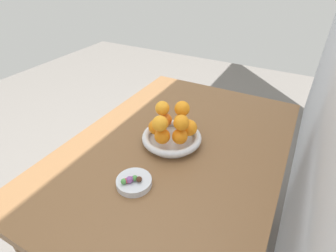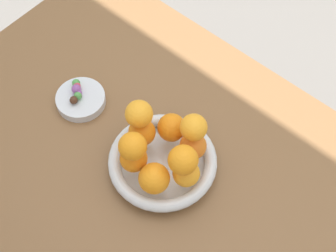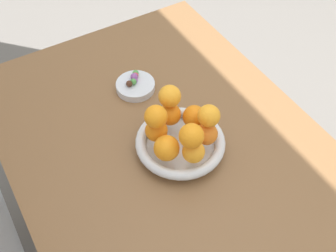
{
  "view_description": "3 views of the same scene",
  "coord_description": "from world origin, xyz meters",
  "px_view_note": "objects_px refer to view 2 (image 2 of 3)",
  "views": [
    {
      "loc": [
        0.71,
        0.34,
        1.34
      ],
      "look_at": [
        0.02,
        -0.03,
        0.83
      ],
      "focal_mm": 28.0,
      "sensor_mm": 36.0,
      "label": 1
    },
    {
      "loc": [
        -0.33,
        0.34,
        1.7
      ],
      "look_at": [
        0.0,
        -0.04,
        0.88
      ],
      "focal_mm": 55.0,
      "sensor_mm": 36.0,
      "label": 2
    },
    {
      "loc": [
        -0.54,
        0.33,
        1.59
      ],
      "look_at": [
        -0.0,
        0.01,
        0.85
      ],
      "focal_mm": 45.0,
      "sensor_mm": 36.0,
      "label": 3
    }
  ],
  "objects_px": {
    "orange_2": "(172,127)",
    "orange_8": "(139,114)",
    "orange_7": "(183,160)",
    "orange_3": "(142,132)",
    "candy_ball_4": "(79,94)",
    "orange_4": "(134,158)",
    "orange_1": "(193,146)",
    "orange_5": "(154,178)",
    "orange_9": "(133,146)",
    "candy_ball_2": "(76,89)",
    "candy_ball_3": "(78,96)",
    "candy_ball_1": "(76,83)",
    "orange_0": "(186,173)",
    "orange_6": "(194,127)",
    "candy_ball_5": "(77,86)",
    "dining_table": "(157,192)",
    "fruit_bowl": "(164,163)",
    "candy_dish": "(81,100)",
    "candy_ball_0": "(74,100)"
  },
  "relations": [
    {
      "from": "orange_2",
      "to": "orange_8",
      "type": "bearing_deg",
      "value": 43.45
    },
    {
      "from": "orange_7",
      "to": "orange_3",
      "type": "bearing_deg",
      "value": -8.06
    },
    {
      "from": "candy_ball_4",
      "to": "orange_4",
      "type": "bearing_deg",
      "value": 166.4
    },
    {
      "from": "orange_1",
      "to": "orange_4",
      "type": "bearing_deg",
      "value": 54.56
    },
    {
      "from": "orange_5",
      "to": "orange_9",
      "type": "distance_m",
      "value": 0.08
    },
    {
      "from": "orange_8",
      "to": "orange_2",
      "type": "bearing_deg",
      "value": -136.55
    },
    {
      "from": "candy_ball_2",
      "to": "candy_ball_3",
      "type": "relative_size",
      "value": 1.19
    },
    {
      "from": "orange_9",
      "to": "candy_ball_1",
      "type": "relative_size",
      "value": 3.0
    },
    {
      "from": "orange_0",
      "to": "orange_7",
      "type": "distance_m",
      "value": 0.06
    },
    {
      "from": "orange_3",
      "to": "orange_4",
      "type": "relative_size",
      "value": 1.01
    },
    {
      "from": "orange_4",
      "to": "orange_6",
      "type": "xyz_separation_m",
      "value": [
        -0.06,
        -0.1,
        0.05
      ]
    },
    {
      "from": "orange_5",
      "to": "candy_ball_5",
      "type": "xyz_separation_m",
      "value": [
        0.3,
        -0.07,
        -0.04
      ]
    },
    {
      "from": "orange_2",
      "to": "candy_ball_3",
      "type": "distance_m",
      "value": 0.23
    },
    {
      "from": "orange_4",
      "to": "orange_6",
      "type": "bearing_deg",
      "value": -121.0
    },
    {
      "from": "orange_6",
      "to": "orange_8",
      "type": "height_order",
      "value": "orange_8"
    },
    {
      "from": "orange_7",
      "to": "orange_9",
      "type": "distance_m",
      "value": 0.1
    },
    {
      "from": "orange_9",
      "to": "candy_ball_2",
      "type": "relative_size",
      "value": 2.59
    },
    {
      "from": "dining_table",
      "to": "fruit_bowl",
      "type": "height_order",
      "value": "fruit_bowl"
    },
    {
      "from": "orange_0",
      "to": "orange_6",
      "type": "relative_size",
      "value": 1.0
    },
    {
      "from": "orange_3",
      "to": "orange_7",
      "type": "xyz_separation_m",
      "value": [
        -0.12,
        0.02,
        0.05
      ]
    },
    {
      "from": "candy_ball_2",
      "to": "orange_0",
      "type": "bearing_deg",
      "value": 177.56
    },
    {
      "from": "orange_3",
      "to": "orange_4",
      "type": "distance_m",
      "value": 0.06
    },
    {
      "from": "orange_0",
      "to": "candy_ball_1",
      "type": "xyz_separation_m",
      "value": [
        0.34,
        -0.03,
        -0.04
      ]
    },
    {
      "from": "orange_2",
      "to": "orange_9",
      "type": "xyz_separation_m",
      "value": [
        0.01,
        0.1,
        0.05
      ]
    },
    {
      "from": "orange_2",
      "to": "orange_5",
      "type": "distance_m",
      "value": 0.12
    },
    {
      "from": "dining_table",
      "to": "orange_7",
      "type": "bearing_deg",
      "value": -169.89
    },
    {
      "from": "orange_9",
      "to": "candy_ball_2",
      "type": "height_order",
      "value": "orange_9"
    },
    {
      "from": "dining_table",
      "to": "orange_6",
      "type": "xyz_separation_m",
      "value": [
        -0.03,
        -0.08,
        0.21
      ]
    },
    {
      "from": "candy_dish",
      "to": "orange_6",
      "type": "relative_size",
      "value": 2.05
    },
    {
      "from": "fruit_bowl",
      "to": "orange_0",
      "type": "height_order",
      "value": "orange_0"
    },
    {
      "from": "orange_6",
      "to": "orange_8",
      "type": "xyz_separation_m",
      "value": [
        0.1,
        0.05,
        0.0
      ]
    },
    {
      "from": "orange_7",
      "to": "candy_ball_3",
      "type": "relative_size",
      "value": 3.21
    },
    {
      "from": "dining_table",
      "to": "fruit_bowl",
      "type": "distance_m",
      "value": 0.11
    },
    {
      "from": "orange_2",
      "to": "orange_6",
      "type": "bearing_deg",
      "value": -176.73
    },
    {
      "from": "fruit_bowl",
      "to": "orange_1",
      "type": "bearing_deg",
      "value": -125.44
    },
    {
      "from": "orange_2",
      "to": "candy_ball_3",
      "type": "bearing_deg",
      "value": 13.78
    },
    {
      "from": "orange_4",
      "to": "candy_ball_1",
      "type": "height_order",
      "value": "orange_4"
    },
    {
      "from": "candy_ball_3",
      "to": "orange_3",
      "type": "bearing_deg",
      "value": -177.56
    },
    {
      "from": "orange_8",
      "to": "candy_ball_2",
      "type": "distance_m",
      "value": 0.21
    },
    {
      "from": "orange_6",
      "to": "candy_ball_2",
      "type": "height_order",
      "value": "orange_6"
    },
    {
      "from": "orange_1",
      "to": "orange_6",
      "type": "xyz_separation_m",
      "value": [
        0.01,
        -0.01,
        0.05
      ]
    },
    {
      "from": "orange_6",
      "to": "candy_ball_0",
      "type": "xyz_separation_m",
      "value": [
        0.28,
        0.07,
        -0.09
      ]
    },
    {
      "from": "orange_0",
      "to": "candy_ball_0",
      "type": "bearing_deg",
      "value": 1.83
    },
    {
      "from": "candy_dish",
      "to": "orange_3",
      "type": "xyz_separation_m",
      "value": [
        -0.19,
        -0.0,
        0.06
      ]
    },
    {
      "from": "candy_ball_0",
      "to": "candy_ball_5",
      "type": "distance_m",
      "value": 0.04
    },
    {
      "from": "orange_6",
      "to": "candy_ball_4",
      "type": "distance_m",
      "value": 0.3
    },
    {
      "from": "orange_7",
      "to": "candy_ball_0",
      "type": "distance_m",
      "value": 0.32
    },
    {
      "from": "candy_ball_0",
      "to": "candy_ball_3",
      "type": "xyz_separation_m",
      "value": [
        0.0,
        -0.01,
        -0.0
      ]
    },
    {
      "from": "orange_4",
      "to": "candy_ball_0",
      "type": "xyz_separation_m",
      "value": [
        0.21,
        -0.03,
        -0.04
      ]
    },
    {
      "from": "fruit_bowl",
      "to": "orange_3",
      "type": "xyz_separation_m",
      "value": [
        0.06,
        -0.01,
        0.05
      ]
    }
  ]
}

